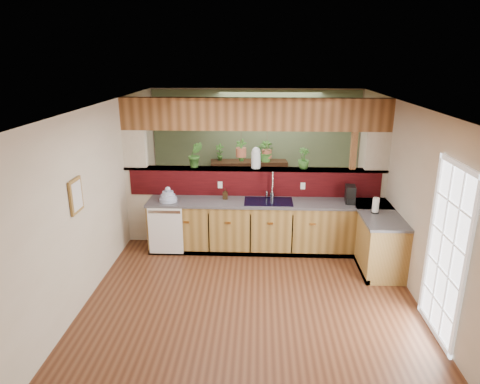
{
  "coord_description": "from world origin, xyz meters",
  "views": [
    {
      "loc": [
        0.08,
        -5.93,
        3.28
      ],
      "look_at": [
        -0.22,
        0.7,
        1.15
      ],
      "focal_mm": 32.0,
      "sensor_mm": 36.0,
      "label": 1
    }
  ],
  "objects_px": {
    "faucet": "(272,184)",
    "shelving_console": "(249,185)",
    "dish_stack": "(168,197)",
    "glass_jar": "(256,158)",
    "coffee_maker": "(350,195)",
    "paper_towel": "(376,206)",
    "soap_dispenser": "(225,194)"
  },
  "relations": [
    {
      "from": "glass_jar",
      "to": "paper_towel",
      "type": "bearing_deg",
      "value": -24.13
    },
    {
      "from": "coffee_maker",
      "to": "dish_stack",
      "type": "bearing_deg",
      "value": -173.39
    },
    {
      "from": "coffee_maker",
      "to": "shelving_console",
      "type": "relative_size",
      "value": 0.18
    },
    {
      "from": "dish_stack",
      "to": "paper_towel",
      "type": "bearing_deg",
      "value": -6.78
    },
    {
      "from": "faucet",
      "to": "shelving_console",
      "type": "relative_size",
      "value": 0.3
    },
    {
      "from": "coffee_maker",
      "to": "paper_towel",
      "type": "bearing_deg",
      "value": -51.85
    },
    {
      "from": "soap_dispenser",
      "to": "glass_jar",
      "type": "bearing_deg",
      "value": 27.87
    },
    {
      "from": "glass_jar",
      "to": "soap_dispenser",
      "type": "bearing_deg",
      "value": -152.13
    },
    {
      "from": "dish_stack",
      "to": "paper_towel",
      "type": "xyz_separation_m",
      "value": [
        3.38,
        -0.4,
        0.04
      ]
    },
    {
      "from": "soap_dispenser",
      "to": "glass_jar",
      "type": "relative_size",
      "value": 0.5
    },
    {
      "from": "faucet",
      "to": "coffee_maker",
      "type": "relative_size",
      "value": 1.67
    },
    {
      "from": "coffee_maker",
      "to": "paper_towel",
      "type": "distance_m",
      "value": 0.56
    },
    {
      "from": "dish_stack",
      "to": "soap_dispenser",
      "type": "relative_size",
      "value": 1.6
    },
    {
      "from": "dish_stack",
      "to": "paper_towel",
      "type": "height_order",
      "value": "paper_towel"
    },
    {
      "from": "paper_towel",
      "to": "glass_jar",
      "type": "relative_size",
      "value": 0.71
    },
    {
      "from": "faucet",
      "to": "soap_dispenser",
      "type": "bearing_deg",
      "value": -176.13
    },
    {
      "from": "faucet",
      "to": "paper_towel",
      "type": "distance_m",
      "value": 1.74
    },
    {
      "from": "glass_jar",
      "to": "shelving_console",
      "type": "xyz_separation_m",
      "value": [
        -0.17,
        1.9,
        -1.08
      ]
    },
    {
      "from": "dish_stack",
      "to": "glass_jar",
      "type": "bearing_deg",
      "value": 16.78
    },
    {
      "from": "faucet",
      "to": "coffee_maker",
      "type": "bearing_deg",
      "value": -6.88
    },
    {
      "from": "coffee_maker",
      "to": "glass_jar",
      "type": "distance_m",
      "value": 1.73
    },
    {
      "from": "dish_stack",
      "to": "soap_dispenser",
      "type": "xyz_separation_m",
      "value": [
        0.96,
        0.17,
        0.01
      ]
    },
    {
      "from": "coffee_maker",
      "to": "shelving_console",
      "type": "xyz_separation_m",
      "value": [
        -1.77,
        2.28,
        -0.54
      ]
    },
    {
      "from": "faucet",
      "to": "dish_stack",
      "type": "relative_size",
      "value": 1.65
    },
    {
      "from": "coffee_maker",
      "to": "shelving_console",
      "type": "bearing_deg",
      "value": 133.12
    },
    {
      "from": "soap_dispenser",
      "to": "glass_jar",
      "type": "distance_m",
      "value": 0.83
    },
    {
      "from": "dish_stack",
      "to": "glass_jar",
      "type": "xyz_separation_m",
      "value": [
        1.48,
        0.45,
        0.59
      ]
    },
    {
      "from": "paper_towel",
      "to": "shelving_console",
      "type": "xyz_separation_m",
      "value": [
        -2.07,
        2.75,
        -0.52
      ]
    },
    {
      "from": "shelving_console",
      "to": "paper_towel",
      "type": "bearing_deg",
      "value": -59.5
    },
    {
      "from": "paper_towel",
      "to": "glass_jar",
      "type": "bearing_deg",
      "value": 155.87
    },
    {
      "from": "faucet",
      "to": "shelving_console",
      "type": "xyz_separation_m",
      "value": [
        -0.45,
        2.12,
        -0.67
      ]
    },
    {
      "from": "faucet",
      "to": "paper_towel",
      "type": "bearing_deg",
      "value": -21.26
    }
  ]
}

